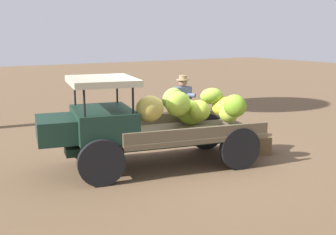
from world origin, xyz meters
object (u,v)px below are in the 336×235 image
Objects in this scene: truck at (153,121)px; loose_banana_bunch at (171,129)px; wooden_crate at (261,144)px; farmer at (183,104)px.

loose_banana_bunch is (-1.68, -1.97, -0.75)m from truck.
farmer is at bearing -61.96° from wooden_crate.
truck is 2.69m from loose_banana_bunch.
farmer is 3.09× the size of loose_banana_bunch.
wooden_crate is (-2.59, 0.46, -0.75)m from truck.
farmer is 3.39× the size of wooden_crate.
farmer reaches higher than loose_banana_bunch.
farmer is (-1.63, -1.35, 0.01)m from truck.
truck is 8.50× the size of loose_banana_bunch.
wooden_crate reaches higher than loose_banana_bunch.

